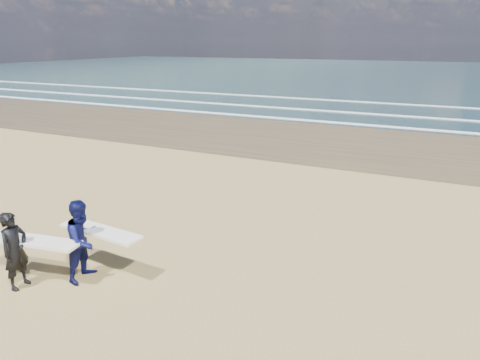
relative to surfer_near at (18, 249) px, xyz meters
The scene contains 2 objects.
surfer_near is the anchor object (origin of this frame).
surfer_far 1.41m from the surfer_near, 41.64° to the left, with size 2.23×1.18×1.93m.
Camera 1 is at (7.76, -5.84, 5.32)m, focal length 32.00 mm.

